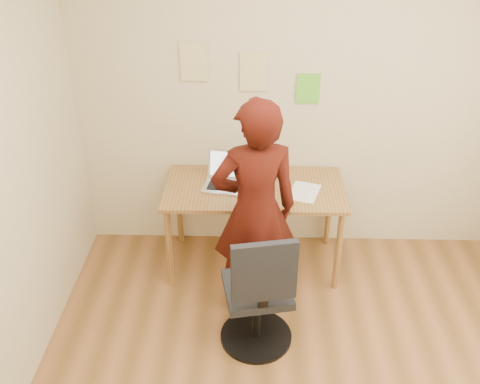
{
  "coord_description": "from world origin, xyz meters",
  "views": [
    {
      "loc": [
        -0.33,
        -2.23,
        2.84
      ],
      "look_at": [
        -0.41,
        0.95,
        0.95
      ],
      "focal_mm": 40.0,
      "sensor_mm": 36.0,
      "label": 1
    }
  ],
  "objects_px": {
    "desk": "(254,197)",
    "office_chair": "(259,299)",
    "person": "(255,211)",
    "phone": "(288,201)",
    "laptop": "(227,179)"
  },
  "relations": [
    {
      "from": "office_chair",
      "to": "person",
      "type": "bearing_deg",
      "value": 83.27
    },
    {
      "from": "person",
      "to": "office_chair",
      "type": "bearing_deg",
      "value": 82.77
    },
    {
      "from": "desk",
      "to": "office_chair",
      "type": "xyz_separation_m",
      "value": [
        0.04,
        -0.92,
        -0.24
      ]
    },
    {
      "from": "phone",
      "to": "office_chair",
      "type": "relative_size",
      "value": 0.11
    },
    {
      "from": "desk",
      "to": "office_chair",
      "type": "bearing_deg",
      "value": -87.74
    },
    {
      "from": "laptop",
      "to": "phone",
      "type": "bearing_deg",
      "value": -19.5
    },
    {
      "from": "desk",
      "to": "office_chair",
      "type": "distance_m",
      "value": 0.95
    },
    {
      "from": "desk",
      "to": "laptop",
      "type": "bearing_deg",
      "value": 170.44
    },
    {
      "from": "phone",
      "to": "person",
      "type": "xyz_separation_m",
      "value": [
        -0.25,
        -0.28,
        0.09
      ]
    },
    {
      "from": "laptop",
      "to": "person",
      "type": "distance_m",
      "value": 0.57
    },
    {
      "from": "desk",
      "to": "phone",
      "type": "distance_m",
      "value": 0.34
    },
    {
      "from": "phone",
      "to": "desk",
      "type": "bearing_deg",
      "value": 139.09
    },
    {
      "from": "phone",
      "to": "person",
      "type": "distance_m",
      "value": 0.38
    },
    {
      "from": "laptop",
      "to": "office_chair",
      "type": "distance_m",
      "value": 1.06
    },
    {
      "from": "desk",
      "to": "phone",
      "type": "height_order",
      "value": "phone"
    }
  ]
}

